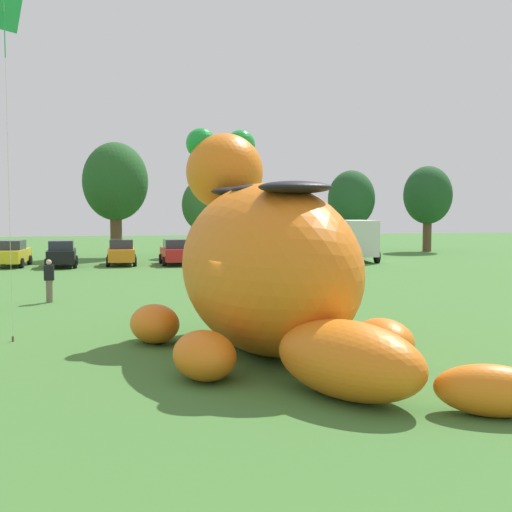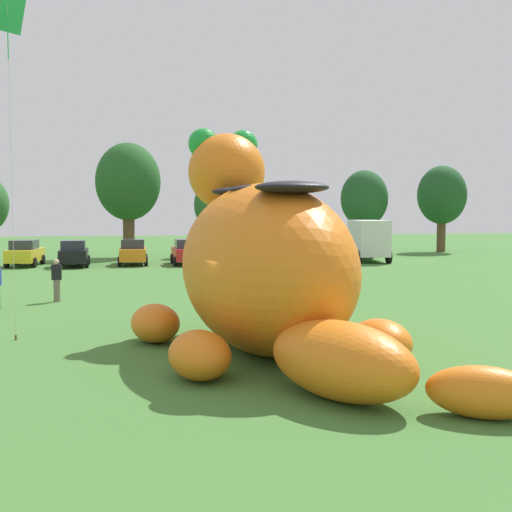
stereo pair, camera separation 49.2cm
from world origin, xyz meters
name	(u,v)px [view 1 (the left image)]	position (x,y,z in m)	size (l,w,h in m)	color
ground_plane	(255,358)	(0.00, 0.00, 0.00)	(160.00, 160.00, 0.00)	#427533
giant_inflatable_creature	(265,265)	(0.41, 0.67, 2.23)	(7.32, 11.50, 6.11)	orange
car_yellow	(12,253)	(-9.97, 28.83, 0.86)	(2.16, 4.21, 1.72)	yellow
car_black	(62,254)	(-6.79, 27.93, 0.86)	(2.04, 4.15, 1.72)	black
car_orange	(121,252)	(-3.00, 28.61, 0.86)	(1.96, 4.11, 1.72)	orange
car_red	(175,252)	(0.55, 28.11, 0.86)	(2.01, 4.14, 1.72)	red
car_silver	(226,251)	(4.11, 28.86, 0.86)	(2.06, 4.16, 1.72)	#B7BABF
car_blue	(277,250)	(7.88, 29.21, 0.86)	(2.08, 4.17, 1.72)	#2347B7
box_truck	(354,239)	(13.61, 28.96, 1.60)	(3.02, 6.60, 2.95)	silver
tree_mid_left	(115,182)	(-3.33, 35.85, 5.82)	(5.01, 5.01, 8.89)	brown
tree_centre_left	(204,205)	(3.48, 35.48, 4.04)	(3.48, 3.48, 6.18)	brown
tree_centre	(351,199)	(16.11, 36.29, 4.59)	(3.96, 3.96, 7.02)	brown
tree_centre_right	(428,196)	(23.75, 37.55, 4.96)	(4.27, 4.27, 7.58)	brown
spectator_near_inflatable	(301,281)	(3.86, 9.26, 0.85)	(0.38, 0.26, 1.71)	black
spectator_by_cars	(49,281)	(-5.93, 11.19, 0.85)	(0.38, 0.26, 1.71)	#726656
tethered_flying_kite	(4,7)	(-6.16, 3.40, 9.08)	(1.13, 1.13, 9.97)	brown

